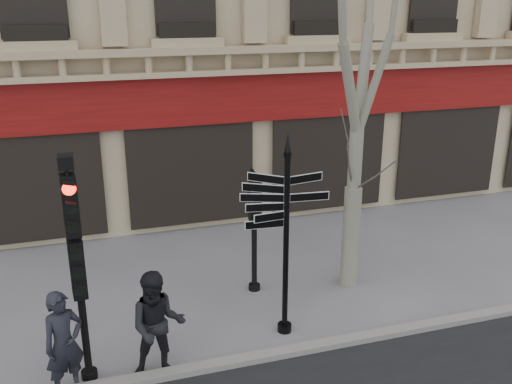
% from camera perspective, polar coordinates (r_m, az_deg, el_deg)
% --- Properties ---
extents(ground, '(80.00, 80.00, 0.00)m').
position_cam_1_polar(ground, '(11.70, -1.39, -12.57)').
color(ground, slate).
rests_on(ground, ground).
extents(kerb, '(80.00, 0.25, 0.12)m').
position_cam_1_polar(kerb, '(10.55, 0.79, -16.09)').
color(kerb, gray).
rests_on(kerb, ground).
extents(fingerpost, '(2.02, 2.02, 3.92)m').
position_cam_1_polar(fingerpost, '(10.18, 3.10, -1.11)').
color(fingerpost, black).
rests_on(fingerpost, ground).
extents(traffic_signal_main, '(0.45, 0.34, 3.91)m').
position_cam_1_polar(traffic_signal_main, '(9.33, -17.66, -5.02)').
color(traffic_signal_main, black).
rests_on(traffic_signal_main, ground).
extents(traffic_signal_secondary, '(0.47, 0.36, 2.64)m').
position_cam_1_polar(traffic_signal_secondary, '(11.98, -0.18, -1.95)').
color(traffic_signal_secondary, black).
rests_on(traffic_signal_secondary, ground).
extents(pedestrian_a, '(0.79, 0.69, 1.81)m').
position_cam_1_polar(pedestrian_a, '(9.82, -18.65, -14.22)').
color(pedestrian_a, black).
rests_on(pedestrian_a, ground).
extents(pedestrian_b, '(1.02, 0.84, 1.93)m').
position_cam_1_polar(pedestrian_b, '(9.81, -9.81, -13.05)').
color(pedestrian_b, black).
rests_on(pedestrian_b, ground).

